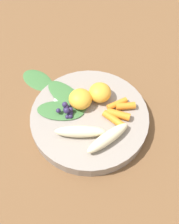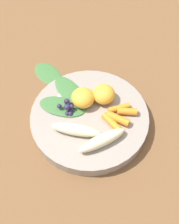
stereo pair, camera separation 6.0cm
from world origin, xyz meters
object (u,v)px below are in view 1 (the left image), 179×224
Objects in this scene: bowl at (90,118)px; orange_segment_near at (80,99)px; banana_peeled_right at (80,131)px; banana_peeled_left at (108,138)px; kale_leaf_stray at (37,80)px.

orange_segment_near reaches higher than bowl.
orange_segment_near reaches higher than banana_peeled_right.
banana_peeled_left is 2.03× the size of orange_segment_near.
banana_peeled_right is 0.22m from kale_leaf_stray.
banana_peeled_right is 2.03× the size of orange_segment_near.
banana_peeled_left is (-0.02, -0.08, 0.03)m from bowl.
bowl is at bearing 69.09° from banana_peeled_right.
orange_segment_near reaches higher than kale_leaf_stray.
orange_segment_near is (0.01, 0.04, 0.04)m from bowl.
orange_segment_near is 0.56× the size of kale_leaf_stray.
bowl is at bearing 176.60° from kale_leaf_stray.
bowl is 2.81× the size of kale_leaf_stray.
banana_peeled_right is 0.08m from orange_segment_near.
kale_leaf_stray is (0.02, 0.27, -0.04)m from banana_peeled_left.
bowl is 0.06m from banana_peeled_right.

